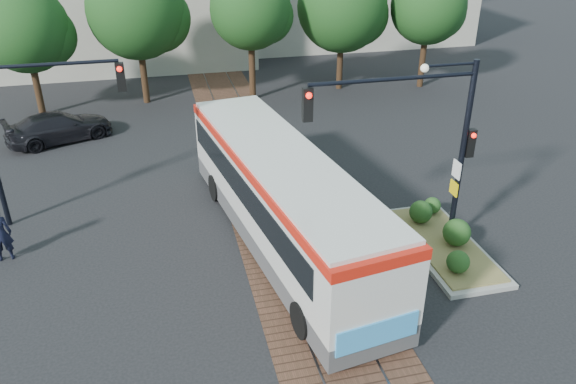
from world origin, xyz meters
name	(u,v)px	position (x,y,z in m)	size (l,w,h in m)	color
ground	(296,250)	(0.00, 0.00, 0.00)	(120.00, 120.00, 0.00)	black
trackbed	(270,195)	(0.00, 4.00, 0.01)	(3.60, 40.00, 0.02)	#533426
tree_row	(244,11)	(1.21, 16.42, 4.85)	(26.40, 5.60, 7.67)	#382314
city_bus	(282,195)	(-0.33, 0.56, 1.82)	(4.45, 12.45, 3.27)	#434346
traffic_island	(443,237)	(4.82, -0.90, 0.33)	(2.20, 5.20, 1.13)	gray
signal_pole_main	(429,131)	(3.86, -0.81, 4.16)	(5.49, 0.46, 6.00)	black
signal_pole_left	(20,119)	(-8.37, 4.00, 3.86)	(4.99, 0.34, 6.00)	black
officer	(0,234)	(-9.17, 1.68, 0.96)	(0.70, 0.46, 1.91)	black
parked_car	(59,127)	(-8.59, 11.83, 0.70)	(1.97, 4.84, 1.40)	black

